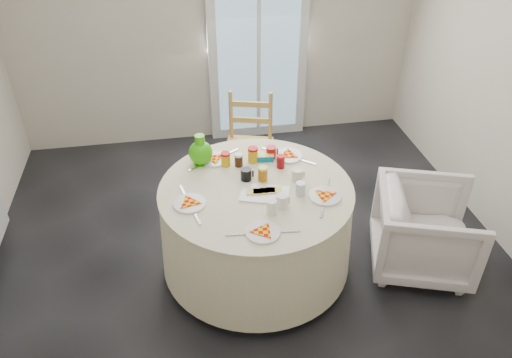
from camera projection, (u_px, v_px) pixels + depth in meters
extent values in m
plane|color=black|center=(251.00, 260.00, 3.87)|extent=(4.00, 4.00, 0.00)
cube|color=#BCB5A3|center=(216.00, 15.00, 4.75)|extent=(4.00, 0.02, 2.60)
cube|color=silver|center=(258.00, 40.00, 4.91)|extent=(1.00, 0.08, 2.10)
cylinder|color=#ECE6C2|center=(256.00, 227.00, 3.61)|extent=(1.38, 1.38, 0.70)
imported|color=silver|center=(427.00, 224.00, 3.62)|extent=(0.84, 0.87, 0.72)
cube|color=#03789F|center=(265.00, 152.00, 3.68)|extent=(0.14, 0.11, 0.05)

